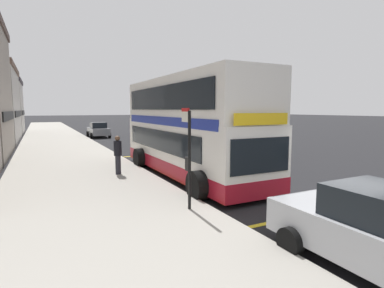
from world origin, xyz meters
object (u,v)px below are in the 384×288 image
parked_car_silver_across (384,233)px  pedestrian_waiting_near_sign (118,153)px  double_decker_bus (188,130)px  parked_car_grey_behind (98,130)px  bus_stop_sign (188,151)px

parked_car_silver_across → pedestrian_waiting_near_sign: (-2.37, 10.24, 0.27)m
double_decker_bus → parked_car_grey_behind: 21.65m
double_decker_bus → bus_stop_sign: (-2.23, -4.62, -0.24)m
parked_car_silver_across → double_decker_bus: bearing=-95.9°
double_decker_bus → pedestrian_waiting_near_sign: 3.27m
bus_stop_sign → pedestrian_waiting_near_sign: bearing=97.3°
bus_stop_sign → pedestrian_waiting_near_sign: bus_stop_sign is taller
pedestrian_waiting_near_sign → parked_car_grey_behind: bearing=82.6°
parked_car_grey_behind → parked_car_silver_across: bearing=-88.6°
double_decker_bus → bus_stop_sign: size_ratio=3.52×
double_decker_bus → pedestrian_waiting_near_sign: double_decker_bus is taller
double_decker_bus → parked_car_silver_across: size_ratio=2.44×
bus_stop_sign → parked_car_silver_across: (1.65, -4.61, -1.02)m
double_decker_bus → parked_car_grey_behind: size_ratio=2.44×
double_decker_bus → parked_car_silver_across: (-0.58, -9.24, -1.26)m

